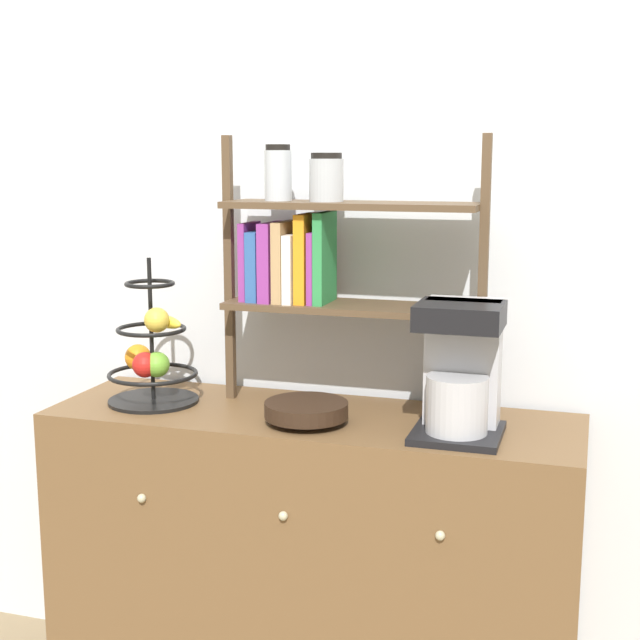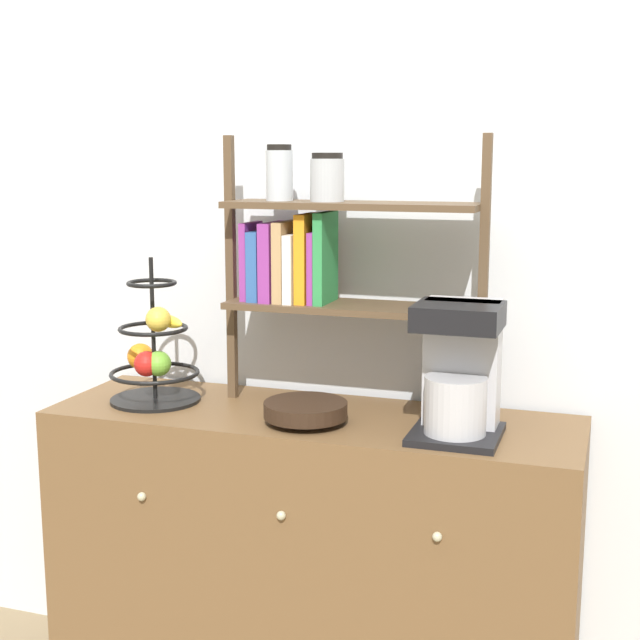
% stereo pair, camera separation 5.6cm
% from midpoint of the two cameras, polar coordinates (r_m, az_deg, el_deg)
% --- Properties ---
extents(wall_back, '(7.00, 0.05, 2.60)m').
position_cam_midpoint_polar(wall_back, '(2.62, 2.03, 3.75)').
color(wall_back, silver).
rests_on(wall_back, ground_plane).
extents(sideboard, '(1.45, 0.47, 0.91)m').
position_cam_midpoint_polar(sideboard, '(2.60, 0.11, -15.73)').
color(sideboard, brown).
rests_on(sideboard, ground_plane).
extents(coffee_maker, '(0.22, 0.23, 0.34)m').
position_cam_midpoint_polar(coffee_maker, '(2.25, 9.61, -3.22)').
color(coffee_maker, black).
rests_on(coffee_maker, sideboard).
extents(fruit_stand, '(0.26, 0.26, 0.41)m').
position_cam_midpoint_polar(fruit_stand, '(2.57, -10.00, -2.25)').
color(fruit_stand, black).
rests_on(fruit_stand, sideboard).
extents(wooden_bowl, '(0.22, 0.22, 0.06)m').
position_cam_midpoint_polar(wooden_bowl, '(2.35, -0.24, -5.83)').
color(wooden_bowl, black).
rests_on(wooden_bowl, sideboard).
extents(shelf_hutch, '(0.74, 0.20, 0.75)m').
position_cam_midpoint_polar(shelf_hutch, '(2.45, 0.42, 4.53)').
color(shelf_hutch, brown).
rests_on(shelf_hutch, sideboard).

